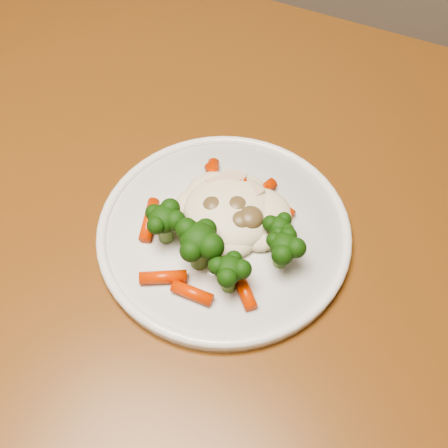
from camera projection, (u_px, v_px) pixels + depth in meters
name	position (u px, v px, depth m)	size (l,w,h in m)	color
dining_table	(295.00, 313.00, 0.62)	(1.21, 0.84, 0.75)	brown
plate	(224.00, 232.00, 0.55)	(0.25, 0.25, 0.01)	white
meal	(224.00, 224.00, 0.53)	(0.17, 0.16, 0.05)	#F5E9C4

